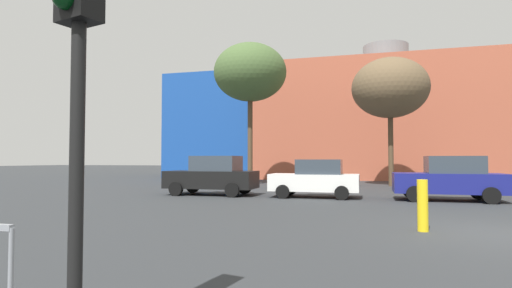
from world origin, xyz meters
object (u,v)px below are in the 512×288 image
(parked_car_1, at_px, (316,179))
(traffic_light_near_left, at_px, (77,31))
(bare_tree_1, at_px, (250,73))
(bollard_yellow_0, at_px, (423,205))
(bare_tree_2, at_px, (390,88))
(parked_car_0, at_px, (213,176))
(parked_car_2, at_px, (449,179))

(parked_car_1, xyz_separation_m, traffic_light_near_left, (-0.11, -15.07, 1.90))
(parked_car_1, relative_size, bare_tree_1, 0.40)
(bare_tree_1, bearing_deg, bollard_yellow_0, -60.94)
(traffic_light_near_left, xyz_separation_m, bollard_yellow_0, (3.56, 7.28, -2.14))
(bare_tree_1, distance_m, bare_tree_2, 9.15)
(traffic_light_near_left, xyz_separation_m, bare_tree_2, (3.74, 24.05, 3.48))
(parked_car_0, relative_size, traffic_light_near_left, 1.14)
(bare_tree_1, height_order, bare_tree_2, bare_tree_1)
(bare_tree_1, relative_size, bare_tree_2, 1.17)
(parked_car_2, bearing_deg, bare_tree_1, -36.92)
(parked_car_0, relative_size, parked_car_1, 1.10)
(traffic_light_near_left, xyz_separation_m, bare_tree_1, (-5.27, 23.17, 4.80))
(bollard_yellow_0, bearing_deg, bare_tree_1, 119.06)
(parked_car_0, bearing_deg, bare_tree_2, -133.37)
(traffic_light_near_left, bearing_deg, bare_tree_1, -152.94)
(parked_car_1, relative_size, parked_car_2, 0.92)
(bare_tree_2, distance_m, bollard_yellow_0, 17.69)
(bollard_yellow_0, bearing_deg, parked_car_0, 136.81)
(bollard_yellow_0, bearing_deg, parked_car_2, 75.98)
(parked_car_0, xyz_separation_m, bare_tree_2, (8.49, 8.98, 5.30))
(bollard_yellow_0, bearing_deg, bare_tree_2, 89.37)
(parked_car_2, height_order, bare_tree_2, bare_tree_2)
(parked_car_0, bearing_deg, bare_tree_1, -86.27)
(parked_car_0, distance_m, parked_car_2, 10.25)
(traffic_light_near_left, relative_size, bare_tree_1, 0.39)
(parked_car_2, height_order, bollard_yellow_0, parked_car_2)
(parked_car_1, height_order, parked_car_2, parked_car_2)
(traffic_light_near_left, distance_m, bare_tree_1, 24.24)
(parked_car_0, relative_size, bollard_yellow_0, 3.55)
(parked_car_1, distance_m, traffic_light_near_left, 15.19)
(parked_car_1, relative_size, bollard_yellow_0, 3.23)
(parked_car_0, distance_m, bare_tree_1, 10.47)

